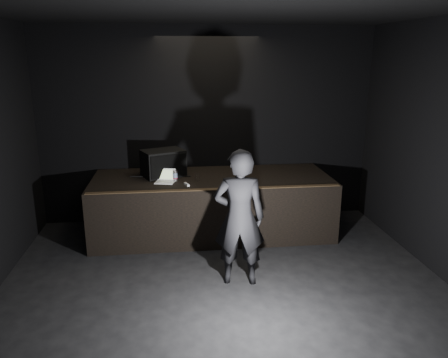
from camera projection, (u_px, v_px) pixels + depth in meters
name	position (u px, v px, depth m)	size (l,w,h in m)	color
ground	(234.00, 323.00, 5.03)	(7.00, 7.00, 0.00)	black
room_walls	(235.00, 152.00, 4.48)	(6.10, 7.10, 3.52)	black
stage_riser	(212.00, 205.00, 7.51)	(4.00, 1.50, 1.00)	black
riser_lip	(216.00, 189.00, 6.69)	(3.92, 0.10, 0.01)	brown
stage_monitor	(163.00, 163.00, 7.38)	(0.80, 0.70, 0.45)	black
cable	(160.00, 176.00, 7.37)	(0.02, 0.02, 1.02)	black
laptop	(165.00, 179.00, 7.08)	(0.35, 0.33, 0.20)	white
beer_can	(175.00, 176.00, 7.11)	(0.08, 0.08, 0.18)	silver
plastic_cup	(197.00, 177.00, 7.15)	(0.09, 0.09, 0.11)	white
wii_remote	(187.00, 184.00, 6.90)	(0.04, 0.16, 0.03)	white
person	(239.00, 218.00, 5.73)	(0.68, 0.44, 1.85)	black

